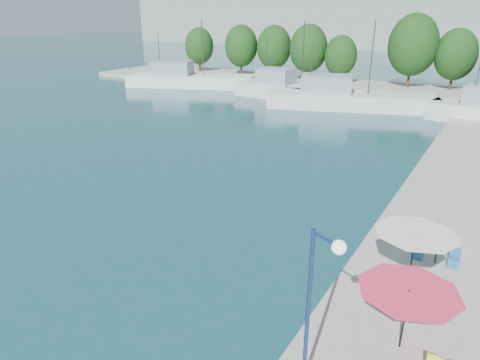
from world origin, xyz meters
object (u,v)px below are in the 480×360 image
Objects in this scene: trawler_01 at (188,80)px; umbrella_pink at (408,298)px; umbrella_white at (415,239)px; trawler_03 at (346,99)px; street_lamp at (319,287)px; trawler_02 at (288,91)px.

trawler_01 reaches higher than umbrella_pink.
umbrella_white is at bearing -65.24° from trawler_01.
trawler_03 is 3.93× the size of street_lamp.
trawler_02 is 45.67m from umbrella_pink.
trawler_01 and trawler_02 have the same top height.
trawler_02 is 47.61m from street_lamp.
trawler_03 is (25.80, -2.71, 0.00)m from trawler_01.
trawler_03 is 36.96m from umbrella_white.
umbrella_white is 0.61× the size of street_lamp.
trawler_01 reaches higher than street_lamp.
trawler_01 and trawler_03 have the same top height.
trawler_01 is 17.41m from trawler_02.
trawler_03 is at bearing -28.56° from trawler_01.
street_lamp is at bearing -100.62° from umbrella_white.
trawler_01 is at bearing 154.85° from trawler_03.
trawler_03 is (8.42, -1.76, -0.00)m from trawler_02.
trawler_03 reaches higher than umbrella_pink.
trawler_03 is at bearing -7.31° from trawler_02.
umbrella_white is at bearing 98.02° from umbrella_pink.
umbrella_pink is at bearing -55.19° from trawler_02.
trawler_03 is 6.41× the size of umbrella_white.
street_lamp is (12.90, -40.71, 3.02)m from trawler_03.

